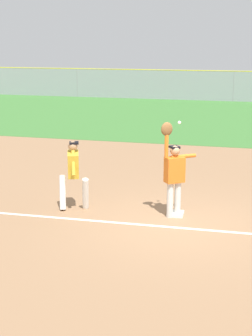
% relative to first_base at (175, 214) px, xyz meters
% --- Properties ---
extents(ground_plane, '(74.89, 74.89, 0.00)m').
position_rel_first_base_xyz_m(ground_plane, '(0.09, -0.60, -0.04)').
color(ground_plane, '#936D4C').
extents(outfield_grass, '(43.49, 15.01, 0.01)m').
position_rel_first_base_xyz_m(outfield_grass, '(0.09, 15.78, -0.04)').
color(outfield_grass, '#3D7533').
rests_on(outfield_grass, ground_plane).
extents(chalk_foul_line, '(12.00, 0.33, 0.01)m').
position_rel_first_base_xyz_m(chalk_foul_line, '(-4.00, -0.90, -0.04)').
color(chalk_foul_line, white).
rests_on(chalk_foul_line, ground_plane).
extents(first_base, '(0.40, 0.40, 0.08)m').
position_rel_first_base_xyz_m(first_base, '(0.00, 0.00, 0.00)').
color(first_base, white).
rests_on(first_base, ground_plane).
extents(fielder, '(0.79, 0.61, 2.28)m').
position_rel_first_base_xyz_m(fielder, '(-0.05, -0.11, 1.08)').
color(fielder, silver).
rests_on(fielder, ground_plane).
extents(runner, '(0.87, 0.82, 1.72)m').
position_rel_first_base_xyz_m(runner, '(-2.49, -0.19, 0.96)').
color(runner, white).
rests_on(runner, ground_plane).
extents(baseball, '(0.07, 0.07, 0.07)m').
position_rel_first_base_xyz_m(baseball, '(0.04, -0.04, 2.21)').
color(baseball, white).
extents(outfield_fence, '(43.57, 0.08, 2.01)m').
position_rel_first_base_xyz_m(outfield_fence, '(0.09, 23.29, 0.96)').
color(outfield_fence, '#93999E').
rests_on(outfield_fence, ground_plane).
extents(parked_car_black, '(4.54, 2.40, 1.25)m').
position_rel_first_base_xyz_m(parked_car_black, '(-6.44, 26.68, 0.63)').
color(parked_car_black, black).
rests_on(parked_car_black, ground_plane).
extents(parked_car_red, '(4.44, 2.19, 1.25)m').
position_rel_first_base_xyz_m(parked_car_red, '(-2.15, 26.83, 0.63)').
color(parked_car_red, '#B21E1E').
rests_on(parked_car_red, ground_plane).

